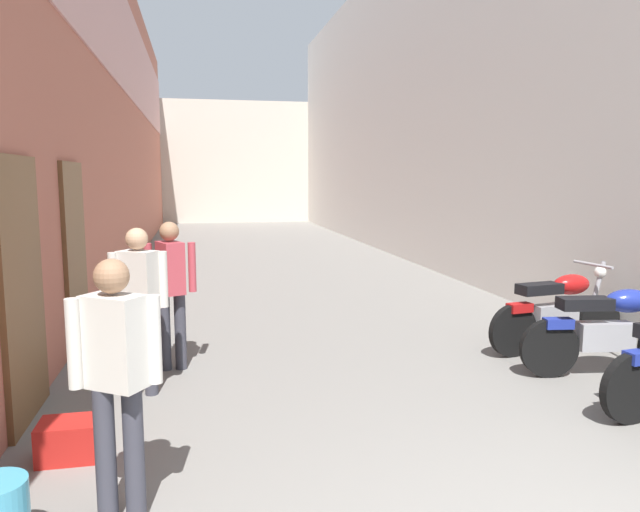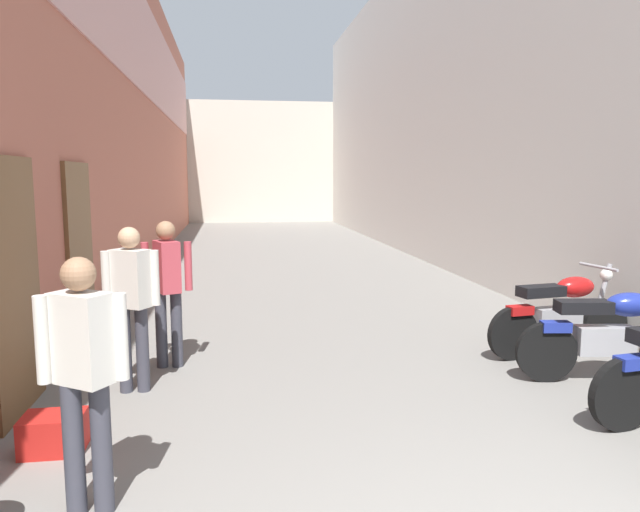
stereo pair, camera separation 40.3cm
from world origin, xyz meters
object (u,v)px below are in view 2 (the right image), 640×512
object	(u,v)px
motorcycle_fourth	(561,312)
pedestrian_by_doorway	(83,367)
plastic_crate	(54,433)
pedestrian_mid_alley	(131,297)
motorcycle_third	(611,332)
pedestrian_further_down	(167,283)

from	to	relation	value
motorcycle_fourth	pedestrian_by_doorway	size ratio (longest dim) A/B	1.17
pedestrian_by_doorway	plastic_crate	bearing A→B (deg)	117.09
plastic_crate	pedestrian_mid_alley	bearing A→B (deg)	71.58
pedestrian_by_doorway	pedestrian_mid_alley	bearing A→B (deg)	91.55
pedestrian_by_doorway	motorcycle_fourth	bearing A→B (deg)	29.33
motorcycle_fourth	pedestrian_by_doorway	xyz separation A→B (m)	(-4.58, -2.57, 0.42)
motorcycle_fourth	pedestrian_by_doorway	world-z (taller)	pedestrian_by_doorway
motorcycle_third	pedestrian_by_doorway	world-z (taller)	pedestrian_by_doorway
pedestrian_mid_alley	pedestrian_further_down	distance (m)	0.75
pedestrian_mid_alley	plastic_crate	world-z (taller)	pedestrian_mid_alley
motorcycle_third	plastic_crate	world-z (taller)	motorcycle_third
motorcycle_third	pedestrian_mid_alley	size ratio (longest dim) A/B	1.17
pedestrian_mid_alley	pedestrian_further_down	world-z (taller)	same
motorcycle_third	motorcycle_fourth	xyz separation A→B (m)	(-0.00, 0.90, 0.00)
pedestrian_mid_alley	plastic_crate	size ratio (longest dim) A/B	3.57
motorcycle_third	motorcycle_fourth	bearing A→B (deg)	90.00
pedestrian_by_doorway	pedestrian_mid_alley	distance (m)	2.09
pedestrian_mid_alley	motorcycle_third	bearing A→B (deg)	-5.10
motorcycle_fourth	plastic_crate	world-z (taller)	motorcycle_fourth
motorcycle_third	pedestrian_by_doorway	xyz separation A→B (m)	(-4.58, -1.68, 0.42)
motorcycle_third	motorcycle_fourth	world-z (taller)	same
pedestrian_by_doorway	motorcycle_third	bearing A→B (deg)	20.12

